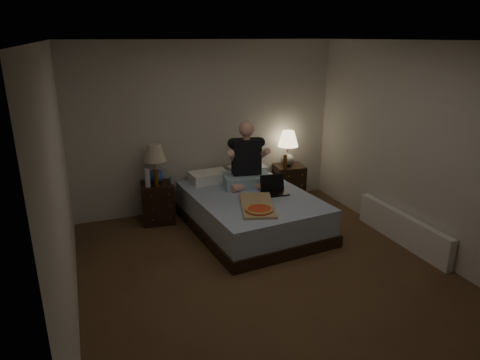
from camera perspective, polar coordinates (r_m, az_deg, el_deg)
name	(u,v)px	position (r m, az deg, el deg)	size (l,w,h in m)	color
floor	(269,276)	(4.89, 3.90, -12.68)	(4.00, 4.50, 0.00)	brown
ceiling	(275,41)	(4.18, 4.68, 18.04)	(4.00, 4.50, 0.00)	white
wall_back	(207,128)	(6.42, -4.38, 6.99)	(4.00, 2.50, 0.00)	beige
wall_front	(444,281)	(2.69, 25.56, -12.02)	(4.00, 2.50, 0.00)	beige
wall_left	(61,194)	(3.99, -22.73, -1.72)	(4.50, 2.50, 0.00)	beige
wall_right	(425,151)	(5.51, 23.46, 3.55)	(4.50, 2.50, 0.00)	beige
bed	(251,212)	(5.90, 1.49, -4.25)	(1.48, 1.98, 0.49)	#5372A6
nightstand_left	(158,203)	(6.20, -10.86, -3.00)	(0.44, 0.40, 0.58)	black
nightstand_right	(289,183)	(6.94, 6.50, -0.38)	(0.45, 0.40, 0.58)	black
lamp_left	(155,163)	(6.07, -11.24, 2.18)	(0.32, 0.32, 0.56)	#294896
lamp_right	(288,149)	(6.77, 6.39, 4.20)	(0.32, 0.32, 0.56)	gray
water_bottle	(147,178)	(5.96, -12.24, 0.24)	(0.07, 0.07, 0.25)	silver
soda_can	(171,181)	(6.04, -9.20, -0.07)	(0.07, 0.07, 0.10)	#9E9D99
beer_bottle_left	(156,178)	(5.95, -11.10, 0.20)	(0.06, 0.06, 0.23)	#512E0B
beer_bottle_right	(285,162)	(6.65, 6.03, 2.47)	(0.06, 0.06, 0.23)	#5E320D
person	(247,154)	(6.03, 0.95, 3.44)	(0.66, 0.52, 0.93)	black
laptop	(275,186)	(5.81, 4.72, -0.77)	(0.34, 0.28, 0.24)	black
pizza_box	(259,210)	(5.20, 2.57, -4.05)	(0.40, 0.76, 0.08)	tan
radiator	(402,229)	(5.88, 20.80, -6.08)	(0.10, 1.60, 0.40)	white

